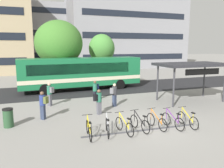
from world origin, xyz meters
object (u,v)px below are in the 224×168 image
object	(u,v)px
parked_bicycle_black_3	(140,123)
trash_bin	(8,118)
parked_bicycle_yellow_0	(89,130)
commuter_olive_pack_2	(43,103)
commuter_grey_pack_3	(50,93)
street_tree_0	(59,43)
parked_bicycle_orange_4	(157,122)
city_bus	(82,72)
parked_bicycle_silver_1	(107,127)
parked_bicycle_yellow_2	(124,126)
commuter_grey_pack_0	(114,93)
parked_bicycle_purple_5	(173,121)
street_tree_1	(102,49)
transit_shelter	(192,66)
commuter_navy_pack_1	(95,89)
commuter_black_pack_4	(98,100)
parked_bicycle_yellow_6	(187,120)

from	to	relation	value
parked_bicycle_black_3	trash_bin	size ratio (longest dim) A/B	1.66
parked_bicycle_yellow_0	parked_bicycle_black_3	world-z (taller)	same
commuter_olive_pack_2	commuter_grey_pack_3	world-z (taller)	commuter_grey_pack_3
street_tree_0	parked_bicycle_orange_4	bearing A→B (deg)	-78.47
city_bus	parked_bicycle_silver_1	xyz separation A→B (m)	(-1.38, -11.96, -1.39)
parked_bicycle_orange_4	street_tree_0	distance (m)	16.23
parked_bicycle_yellow_2	trash_bin	bearing A→B (deg)	53.13
commuter_grey_pack_0	parked_bicycle_yellow_2	bearing A→B (deg)	-135.65
parked_bicycle_silver_1	street_tree_0	bearing A→B (deg)	15.43
commuter_olive_pack_2	commuter_grey_pack_3	size ratio (longest dim) A/B	0.99
commuter_olive_pack_2	parked_bicycle_purple_5	bearing A→B (deg)	-169.42
city_bus	parked_bicycle_purple_5	xyz separation A→B (m)	(2.18, -12.30, -1.39)
city_bus	street_tree_1	distance (m)	6.90
transit_shelter	trash_bin	size ratio (longest dim) A/B	5.31
trash_bin	street_tree_1	bearing A→B (deg)	55.86
parked_bicycle_silver_1	parked_bicycle_black_3	world-z (taller)	same
parked_bicycle_silver_1	transit_shelter	size ratio (longest dim) A/B	0.31
street_tree_1	parked_bicycle_black_3	bearing A→B (deg)	-101.03
commuter_navy_pack_1	commuter_black_pack_4	distance (m)	3.65
commuter_grey_pack_0	street_tree_0	xyz separation A→B (m)	(-2.56, 10.43, 3.71)
parked_bicycle_black_3	parked_bicycle_orange_4	xyz separation A→B (m)	(0.98, -0.04, 0.00)
parked_bicycle_yellow_0	street_tree_1	size ratio (longest dim) A/B	0.29
city_bus	trash_bin	distance (m)	11.06
commuter_grey_pack_3	trash_bin	world-z (taller)	commuter_grey_pack_3
transit_shelter	commuter_olive_pack_2	xyz separation A→B (m)	(-11.28, -0.80, -1.85)
parked_bicycle_yellow_0	street_tree_1	distance (m)	18.74
parked_bicycle_black_3	trash_bin	world-z (taller)	trash_bin
parked_bicycle_orange_4	parked_bicycle_yellow_6	bearing A→B (deg)	-107.28
commuter_black_pack_4	trash_bin	world-z (taller)	commuter_black_pack_4
street_tree_0	street_tree_1	bearing A→B (deg)	20.50
transit_shelter	commuter_grey_pack_3	distance (m)	11.03
commuter_grey_pack_3	parked_bicycle_purple_5	bearing A→B (deg)	179.73
street_tree_1	city_bus	bearing A→B (deg)	-125.10
city_bus	commuter_navy_pack_1	distance (m)	5.13
trash_bin	parked_bicycle_yellow_0	bearing A→B (deg)	-37.50
parked_bicycle_black_3	commuter_navy_pack_1	world-z (taller)	commuter_navy_pack_1
parked_bicycle_black_3	commuter_olive_pack_2	world-z (taller)	commuter_olive_pack_2
commuter_black_pack_4	parked_bicycle_silver_1	bearing A→B (deg)	-114.69
street_tree_1	commuter_navy_pack_1	bearing A→B (deg)	-110.10
parked_bicycle_black_3	commuter_grey_pack_0	xyz separation A→B (m)	(0.40, 4.86, 0.59)
city_bus	transit_shelter	distance (m)	10.47
parked_bicycle_yellow_0	parked_bicycle_purple_5	bearing A→B (deg)	-87.50
street_tree_0	street_tree_1	xyz separation A→B (m)	(5.54, 2.07, -0.61)
commuter_grey_pack_0	commuter_black_pack_4	xyz separation A→B (m)	(-1.60, -1.45, -0.04)
parked_bicycle_purple_5	commuter_navy_pack_1	bearing A→B (deg)	9.19
commuter_grey_pack_3	parked_bicycle_yellow_0	bearing A→B (deg)	150.45
street_tree_1	commuter_grey_pack_3	bearing A→B (deg)	-124.26
parked_bicycle_yellow_0	street_tree_0	size ratio (longest dim) A/B	0.24
parked_bicycle_yellow_6	commuter_grey_pack_3	size ratio (longest dim) A/B	1.00
transit_shelter	commuter_grey_pack_3	bearing A→B (deg)	169.09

